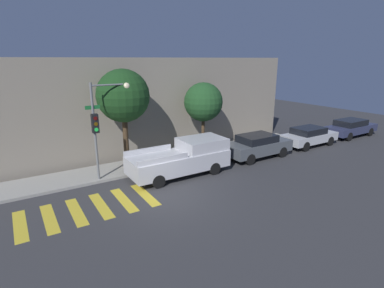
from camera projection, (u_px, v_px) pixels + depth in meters
name	position (u px, v px, depth m)	size (l,w,h in m)	color
ground_plane	(165.00, 198.00, 13.39)	(60.00, 60.00, 0.00)	#333335
sidewalk	(130.00, 167.00, 16.95)	(26.00, 2.37, 0.14)	gray
building_row	(103.00, 105.00, 19.88)	(26.00, 6.00, 6.08)	gray
crosswalk	(89.00, 209.00, 12.44)	(5.48, 2.60, 0.00)	gold
traffic_light_pole	(103.00, 116.00, 14.43)	(2.25, 0.56, 4.95)	slate
pickup_truck	(184.00, 158.00, 15.96)	(5.36, 2.09, 1.83)	#BCBCC1
sedan_near_corner	(258.00, 145.00, 18.73)	(4.37, 1.84, 1.47)	#4C5156
sedan_middle	(309.00, 136.00, 21.26)	(4.29, 1.78, 1.35)	#B7BABF
sedan_far_end	(351.00, 127.00, 23.87)	(4.69, 1.78, 1.37)	#2D3351
tree_near_corner	(123.00, 96.00, 15.98)	(2.84, 2.84, 5.52)	#42301E
tree_midblock	(203.00, 102.00, 18.80)	(2.44, 2.44, 4.61)	#4C3823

